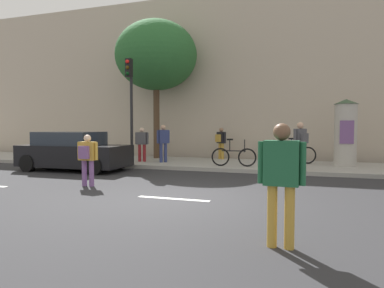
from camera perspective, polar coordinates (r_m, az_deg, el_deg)
The scene contains 16 objects.
ground_plane at distance 8.27m, azimuth -3.13°, elevation -9.07°, with size 80.00×80.00×0.00m, color #2B2B2D.
sidewalk_curb at distance 14.91m, azimuth 6.77°, elevation -3.43°, with size 36.00×4.00×0.15m, color #9E9B93.
lane_markings at distance 8.27m, azimuth -3.13°, elevation -9.05°, with size 25.80×0.16×0.01m.
building_backdrop at distance 19.91m, azimuth 9.77°, elevation 10.12°, with size 36.00×5.00×8.46m, color #B7A893.
traffic_light at distance 14.59m, azimuth -10.24°, elevation 8.20°, with size 0.24×0.45×4.35m.
poster_column at distance 14.95m, azimuth 24.13°, elevation 1.82°, with size 0.93×0.93×2.65m.
street_tree at distance 17.50m, azimuth -5.97°, elevation 14.37°, with size 4.01×4.01×6.77m.
pedestrian_with_backpack at distance 10.28m, azimuth -17.00°, elevation -1.86°, with size 0.65×0.39×1.48m.
pedestrian_in_light_jacket at distance 4.98m, azimuth 14.60°, elevation -4.86°, with size 0.66×0.26×1.76m.
pedestrian_in_red_top at distance 15.52m, azimuth -8.28°, elevation 0.44°, with size 0.64×0.40×1.52m.
pedestrian_with_bag at distance 12.98m, azimuth 17.56°, elevation 0.43°, with size 0.52×0.53×1.73m.
pedestrian_in_dark_shirt at distance 15.06m, azimuth -4.79°, elevation 0.60°, with size 0.47×0.48×1.64m.
pedestrian_near_pole at distance 16.57m, azimuth 4.81°, elevation 0.59°, with size 0.52×0.52×1.52m.
bicycle_leaning at distance 13.62m, azimuth 6.93°, elevation -2.07°, with size 1.76×0.27×1.09m.
bicycle_upright at distance 15.08m, azimuth 16.73°, elevation -1.69°, with size 1.72×0.54×1.09m.
parked_car_silver at distance 14.21m, azimuth -19.04°, elevation -1.22°, with size 4.21×2.03×1.51m.
Camera 1 is at (2.96, -7.53, 1.72)m, focal length 32.14 mm.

